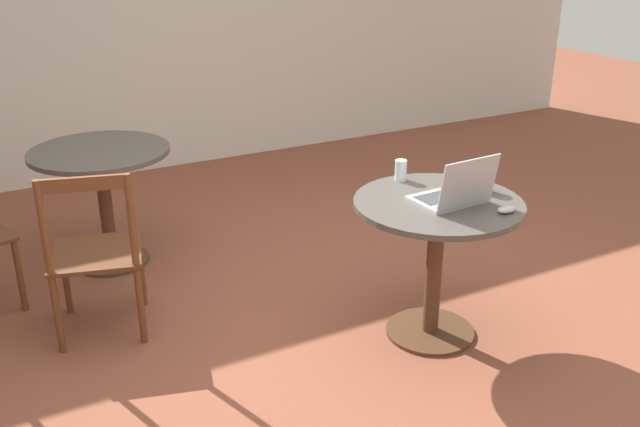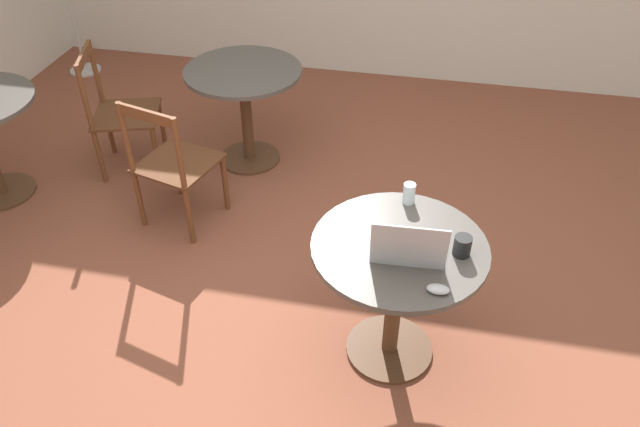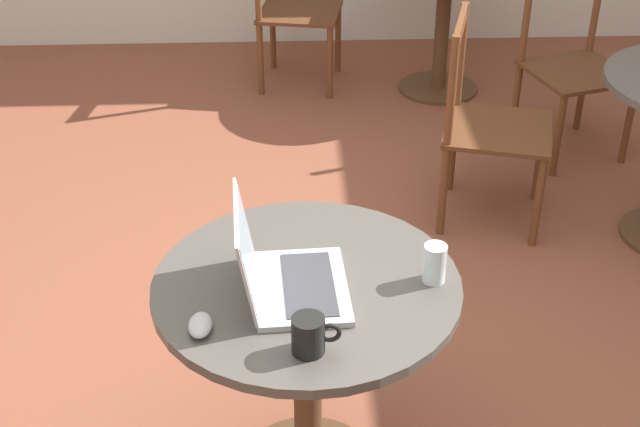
# 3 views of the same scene
# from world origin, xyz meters

# --- Properties ---
(ground_plane) EXTENTS (16.00, 16.00, 0.00)m
(ground_plane) POSITION_xyz_m (0.00, 0.00, 0.00)
(ground_plane) COLOR brown
(cafe_table_near) EXTENTS (0.84, 0.84, 0.75)m
(cafe_table_near) POSITION_xyz_m (-0.14, -0.52, 0.57)
(cafe_table_near) COLOR #51331E
(cafe_table_near) RESTS_ON ground_plane
(chair_mid_left) EXTENTS (0.56, 0.56, 0.92)m
(chair_mid_left) POSITION_xyz_m (0.69, 0.99, 0.45)
(chair_mid_left) COLOR brown
(chair_mid_left) RESTS_ON ground_plane
(chair_mid_back) EXTENTS (0.57, 0.57, 0.92)m
(chair_mid_back) POSITION_xyz_m (1.25, 1.63, 0.45)
(chair_mid_back) COLOR brown
(chair_mid_back) RESTS_ON ground_plane
(chair_far_left) EXTENTS (0.53, 0.53, 0.92)m
(chair_far_left) POSITION_xyz_m (-0.14, 2.53, 0.45)
(chair_far_left) COLOR brown
(chair_far_left) RESTS_ON ground_plane
(laptop) EXTENTS (0.31, 0.35, 0.26)m
(laptop) POSITION_xyz_m (-0.20, -0.56, 0.80)
(laptop) COLOR #B7B7BC
(laptop) RESTS_ON cafe_table_near
(mouse) EXTENTS (0.06, 0.10, 0.03)m
(mouse) POSITION_xyz_m (-0.41, -0.72, 0.77)
(mouse) COLOR #B7B7BC
(mouse) RESTS_ON cafe_table_near
(mug) EXTENTS (0.12, 0.08, 0.10)m
(mug) POSITION_xyz_m (-0.14, -0.81, 0.80)
(mug) COLOR black
(mug) RESTS_ON cafe_table_near
(drinking_glass) EXTENTS (0.06, 0.06, 0.11)m
(drinking_glass) POSITION_xyz_m (0.20, -0.53, 0.81)
(drinking_glass) COLOR silver
(drinking_glass) RESTS_ON cafe_table_near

